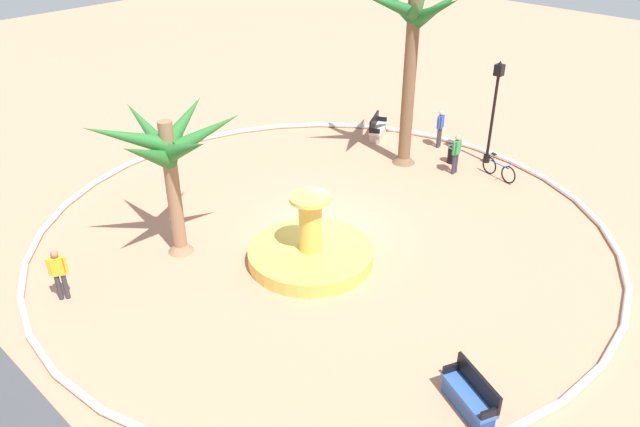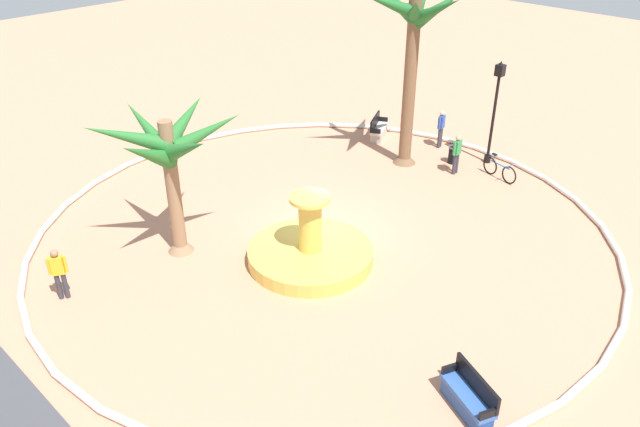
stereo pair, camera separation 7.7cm
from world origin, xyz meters
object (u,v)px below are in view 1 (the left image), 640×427
object	(u,v)px
fountain	(311,252)
bench_west	(469,398)
bench_east	(378,130)
trash_bin	(453,154)
lamppost	(494,105)
palm_tree_near_fountain	(168,152)
palm_tree_by_curb	(412,38)
person_cyclist_photo	(440,127)
person_cyclist_helmet	(456,152)
person_pedestrian_stroll	(59,272)
bicycle_red_frame	(499,169)

from	to	relation	value
fountain	bench_west	world-z (taller)	fountain
bench_east	trash_bin	bearing A→B (deg)	-179.35
fountain	lamppost	bearing A→B (deg)	-90.70
palm_tree_near_fountain	palm_tree_by_curb	xyz separation A→B (m)	(-1.12, -10.38, 1.66)
person_cyclist_photo	lamppost	bearing A→B (deg)	-178.00
trash_bin	person_cyclist_helmet	distance (m)	1.13
fountain	palm_tree_by_curb	xyz separation A→B (m)	(2.33, -7.91, 4.82)
lamppost	trash_bin	bearing A→B (deg)	46.99
palm_tree_by_curb	lamppost	world-z (taller)	palm_tree_by_curb
bench_east	person_pedestrian_stroll	bearing A→B (deg)	93.85
fountain	trash_bin	size ratio (longest dim) A/B	5.38
lamppost	palm_tree_near_fountain	bearing A→B (deg)	74.41
fountain	bench_west	distance (m)	7.12
palm_tree_near_fountain	trash_bin	world-z (taller)	palm_tree_near_fountain
palm_tree_by_curb	lamppost	size ratio (longest dim) A/B	1.66
palm_tree_near_fountain	trash_bin	distance (m)	12.42
fountain	bench_west	size ratio (longest dim) A/B	2.36
lamppost	bicycle_red_frame	world-z (taller)	lamppost
trash_bin	person_cyclist_photo	xyz separation A→B (m)	(1.34, -0.98, 0.56)
bench_west	lamppost	world-z (taller)	lamppost
lamppost	person_pedestrian_stroll	size ratio (longest dim) A/B	2.61
bicycle_red_frame	lamppost	bearing A→B (deg)	-42.96
bicycle_red_frame	palm_tree_by_curb	bearing A→B (deg)	21.18
palm_tree_near_fountain	person_cyclist_photo	size ratio (longest dim) A/B	2.80
bench_west	bicycle_red_frame	bearing A→B (deg)	-63.20
palm_tree_near_fountain	bench_east	xyz separation A→B (m)	(1.37, -11.70, -3.14)
trash_bin	bicycle_red_frame	size ratio (longest dim) A/B	0.43
fountain	person_pedestrian_stroll	bearing A→B (deg)	58.95
fountain	person_pedestrian_stroll	xyz separation A→B (m)	(3.77, 6.26, 0.59)
bench_west	person_cyclist_photo	world-z (taller)	person_cyclist_photo
bicycle_red_frame	person_cyclist_photo	size ratio (longest dim) A/B	1.00
palm_tree_near_fountain	fountain	bearing A→B (deg)	-144.37
palm_tree_near_fountain	person_cyclist_helmet	distance (m)	11.71
bicycle_red_frame	person_cyclist_photo	world-z (taller)	person_cyclist_photo
palm_tree_near_fountain	bench_west	bearing A→B (deg)	-176.52
fountain	palm_tree_near_fountain	bearing A→B (deg)	35.63
palm_tree_by_curb	person_pedestrian_stroll	distance (m)	14.86
trash_bin	bench_east	bearing A→B (deg)	0.65
lamppost	person_cyclist_photo	distance (m)	2.81
fountain	person_cyclist_photo	size ratio (longest dim) A/B	2.33
bench_east	lamppost	distance (m)	5.50
bench_east	bicycle_red_frame	bearing A→B (deg)	-179.41
bench_east	lamppost	bearing A→B (deg)	-167.32
bench_west	trash_bin	size ratio (longest dim) A/B	2.28
lamppost	trash_bin	distance (m)	2.57
person_cyclist_helmet	palm_tree_near_fountain	bearing A→B (deg)	73.75
lamppost	person_cyclist_photo	bearing A→B (deg)	2.00
person_cyclist_helmet	person_pedestrian_stroll	size ratio (longest dim) A/B	1.00
bicycle_red_frame	person_cyclist_photo	distance (m)	3.64
bench_east	person_cyclist_helmet	xyz separation A→B (m)	(-4.56, 0.73, 0.57)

